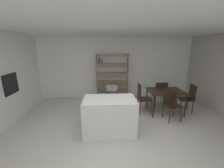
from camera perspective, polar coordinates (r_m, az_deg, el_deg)
name	(u,v)px	position (r m, az deg, el deg)	size (l,w,h in m)	color
ground_plane	(114,140)	(3.58, 1.00, -21.87)	(9.66, 9.66, 0.00)	beige
ceiling_slab	(115,23)	(2.91, 1.24, 23.76)	(7.02, 6.26, 0.06)	white
back_partition	(110,68)	(6.03, -0.96, 6.58)	(7.02, 0.06, 2.56)	white
built_in_oven	(11,84)	(4.79, -35.98, 0.04)	(0.06, 0.56, 0.57)	black
kitchen_island	(110,116)	(3.64, -1.01, -12.75)	(1.29, 0.78, 0.91)	white
open_bookshelf	(111,80)	(5.78, -0.47, 1.75)	(1.29, 0.35, 1.89)	#997551
dining_table	(166,93)	(4.94, 21.02, -3.38)	(1.14, 0.85, 0.76)	black
dining_chair_far	(160,92)	(5.37, 19.02, -3.17)	(0.45, 0.42, 0.94)	black
dining_chair_window_side	(189,96)	(5.33, 28.77, -4.35)	(0.49, 0.46, 0.96)	black
dining_chair_island_side	(142,96)	(4.71, 12.06, -4.84)	(0.43, 0.45, 0.98)	black
dining_chair_near	(171,102)	(4.59, 22.97, -6.73)	(0.48, 0.47, 0.91)	black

